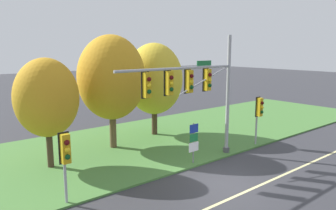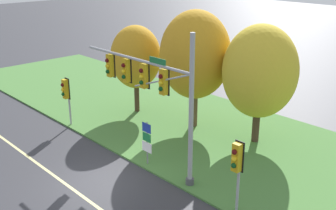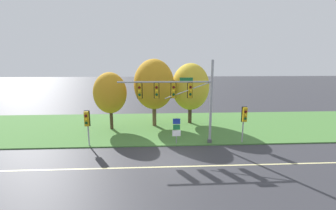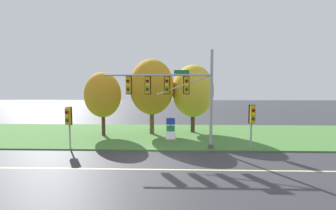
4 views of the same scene
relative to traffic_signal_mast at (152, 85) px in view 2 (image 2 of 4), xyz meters
The scene contains 10 objects.
ground_plane 5.38m from the traffic_signal_mast, 104.54° to the right, with size 160.00×160.00×0.00m, color #333338.
lane_stripe 6.13m from the traffic_signal_mast, 100.51° to the right, with size 36.00×0.16×0.01m, color beige.
grass_verge 6.84m from the traffic_signal_mast, 98.48° to the left, with size 48.00×11.50×0.10m, color #477A38.
traffic_signal_mast is the anchor object (origin of this frame).
pedestrian_signal_near_kerb 5.87m from the traffic_signal_mast, ahead, with size 0.46×0.55×3.24m.
pedestrian_signal_further_along 8.04m from the traffic_signal_mast, behind, with size 0.46×0.55×3.07m.
route_sign_post 2.96m from the traffic_signal_mast, 159.11° to the right, with size 0.72×0.08×2.30m.
tree_nearest_road 8.08m from the traffic_signal_mast, 146.53° to the left, with size 3.37×3.37×5.94m.
tree_left_of_mast 5.88m from the traffic_signal_mast, 112.46° to the left, with size 4.30×4.30×7.27m.
tree_behind_signpost 6.57m from the traffic_signal_mast, 73.86° to the left, with size 4.18×4.18×6.80m.
Camera 2 is at (15.50, -9.68, 10.33)m, focal length 45.00 mm.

